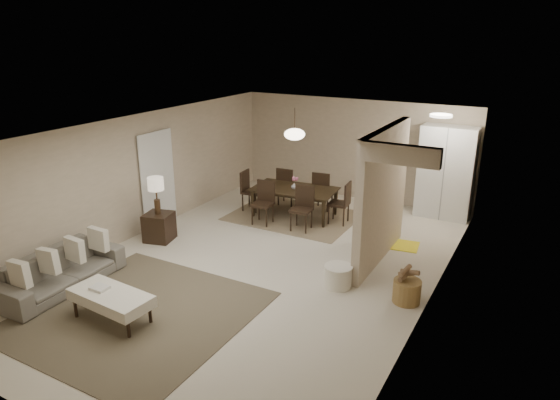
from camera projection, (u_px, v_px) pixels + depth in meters
The scene contains 22 objects.
floor at pixel (262, 264), 9.18m from camera, with size 9.00×9.00×0.00m, color beige.
ceiling at pixel (260, 129), 8.38m from camera, with size 9.00×9.00×0.00m, color white.
back_wall at pixel (354, 149), 12.50m from camera, with size 6.00×6.00×0.00m, color tan.
left_wall at pixel (135, 177), 10.16m from camera, with size 9.00×9.00×0.00m, color tan.
right_wall at pixel (434, 231), 7.40m from camera, with size 9.00×9.00×0.00m, color tan.
partition at pixel (382, 196), 8.99m from camera, with size 0.15×2.50×2.50m, color tan.
doorway at pixel (157, 180), 10.71m from camera, with size 0.04×0.90×2.04m, color black.
pantry_cabinet at pixel (446, 173), 11.20m from camera, with size 1.20×0.55×2.10m, color white.
flush_light at pixel (441, 116), 9.98m from camera, with size 0.44×0.44×0.05m, color white.
living_rug at pixel (138, 314), 7.56m from camera, with size 3.20×3.20×0.01m, color brown.
sofa at pixel (60, 271), 8.24m from camera, with size 0.83×2.13×0.62m, color slate.
ottoman_bench at pixel (111, 298), 7.28m from camera, with size 1.32×0.67×0.46m.
side_table at pixel (159, 227), 10.14m from camera, with size 0.52×0.52×0.57m, color black.
table_lamp at pixel (156, 187), 9.87m from camera, with size 0.32×0.32×0.76m.
round_pouf at pixel (338, 276), 8.33m from camera, with size 0.47×0.47×0.37m, color silver.
wicker_basket at pixel (407, 291), 7.84m from camera, with size 0.44×0.44×0.37m, color olive.
dining_rug at pixel (294, 216), 11.54m from camera, with size 2.80×2.10×0.01m, color #867553.
dining_table at pixel (294, 203), 11.43m from camera, with size 1.89×1.06×0.67m, color black.
dining_chairs at pixel (294, 197), 11.38m from camera, with size 2.59×1.97×0.96m.
vase at pixel (294, 186), 11.30m from camera, with size 0.14×0.14×0.14m, color silver.
yellow_mat at pixel (394, 244), 10.02m from camera, with size 0.94×0.57×0.01m, color yellow.
pendant_light at pixel (295, 134), 10.92m from camera, with size 0.46×0.46×0.71m.
Camera 1 is at (4.33, -7.10, 4.08)m, focal length 32.00 mm.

